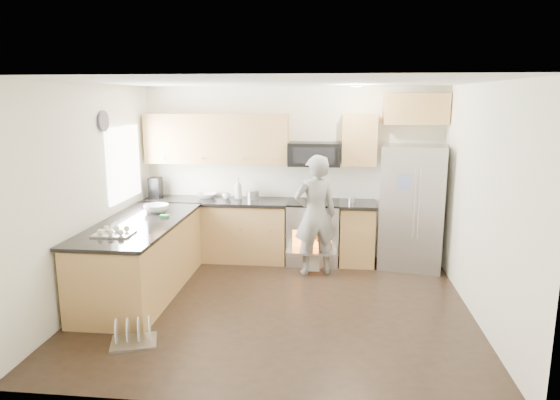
# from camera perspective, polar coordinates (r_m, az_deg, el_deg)

# --- Properties ---
(ground) EXTENTS (4.50, 4.50, 0.00)m
(ground) POSITION_cam_1_polar(r_m,az_deg,el_deg) (6.08, -0.34, -12.00)
(ground) COLOR black
(ground) RESTS_ON ground
(room_shell) EXTENTS (4.54, 4.04, 2.62)m
(room_shell) POSITION_cam_1_polar(r_m,az_deg,el_deg) (5.64, -0.72, 3.86)
(room_shell) COLOR white
(room_shell) RESTS_ON ground
(back_cabinet_run) EXTENTS (4.45, 0.64, 2.50)m
(back_cabinet_run) POSITION_cam_1_polar(r_m,az_deg,el_deg) (7.53, -3.28, 0.34)
(back_cabinet_run) COLOR tan
(back_cabinet_run) RESTS_ON ground
(peninsula) EXTENTS (0.96, 2.36, 1.03)m
(peninsula) POSITION_cam_1_polar(r_m,az_deg,el_deg) (6.56, -15.56, -6.32)
(peninsula) COLOR tan
(peninsula) RESTS_ON ground
(stove_range) EXTENTS (0.76, 0.97, 1.79)m
(stove_range) POSITION_cam_1_polar(r_m,az_deg,el_deg) (7.44, 3.81, -2.07)
(stove_range) COLOR #B7B7BC
(stove_range) RESTS_ON ground
(refrigerator) EXTENTS (0.98, 0.82, 1.78)m
(refrigerator) POSITION_cam_1_polar(r_m,az_deg,el_deg) (7.41, 14.84, -0.79)
(refrigerator) COLOR #B7B7BC
(refrigerator) RESTS_ON ground
(person) EXTENTS (0.71, 0.58, 1.68)m
(person) POSITION_cam_1_polar(r_m,az_deg,el_deg) (6.92, 4.06, -1.74)
(person) COLOR gray
(person) RESTS_ON ground
(dish_rack) EXTENTS (0.53, 0.48, 0.28)m
(dish_rack) POSITION_cam_1_polar(r_m,az_deg,el_deg) (5.41, -16.40, -14.76)
(dish_rack) COLOR #B7B7BC
(dish_rack) RESTS_ON ground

